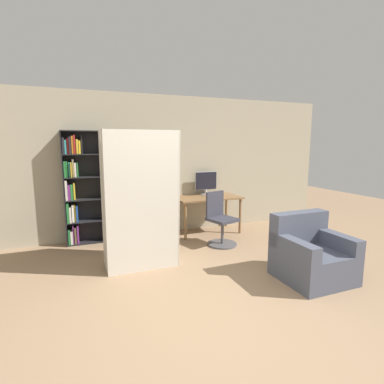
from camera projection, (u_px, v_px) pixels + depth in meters
The scene contains 9 objects.
ground_plane at pixel (229, 330), 2.88m from camera, with size 16.00×16.00×0.00m, color #937556.
wall_back at pixel (146, 166), 5.78m from camera, with size 8.00×0.06×2.70m.
desk at pixel (208, 201), 5.96m from camera, with size 1.28×0.70×0.73m.
monitor at pixel (206, 182), 6.13m from camera, with size 0.48×0.22×0.48m.
office_chair at pixel (220, 223), 5.29m from camera, with size 0.55×0.55×0.94m.
bookshelf at pixel (79, 187), 5.26m from camera, with size 0.70×0.26×2.00m.
mattress_near at pixel (143, 202), 4.13m from camera, with size 1.01×0.35×1.96m.
mattress_far at pixel (138, 198), 4.42m from camera, with size 1.01×0.32×1.96m.
armchair at pixel (310, 255), 3.96m from camera, with size 0.85×0.80×0.85m.
Camera 1 is at (-1.31, -2.31, 1.77)m, focal length 28.00 mm.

